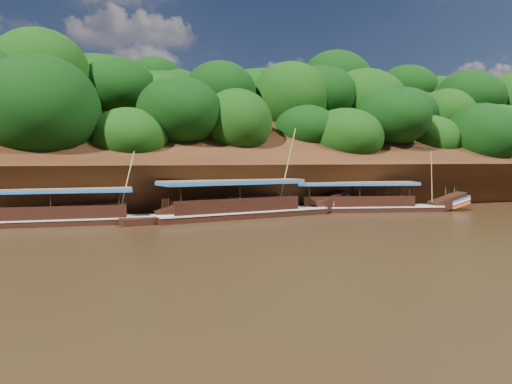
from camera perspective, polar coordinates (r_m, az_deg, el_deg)
ground at (r=28.88m, az=4.60°, el=-4.52°), size 160.00×160.00×0.00m
riverbank at (r=49.95m, az=-7.30°, el=1.15°), size 120.00×30.06×19.40m
boat_0 at (r=40.86m, az=13.37°, el=-1.42°), size 14.45×5.85×5.26m
boat_1 at (r=35.86m, az=-0.39°, el=-1.90°), size 15.75×4.23×6.85m
boat_2 at (r=33.82m, az=-19.63°, el=-2.62°), size 14.82×3.65×5.09m
reeds at (r=36.58m, az=-6.18°, el=-1.39°), size 49.48×2.40×1.98m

